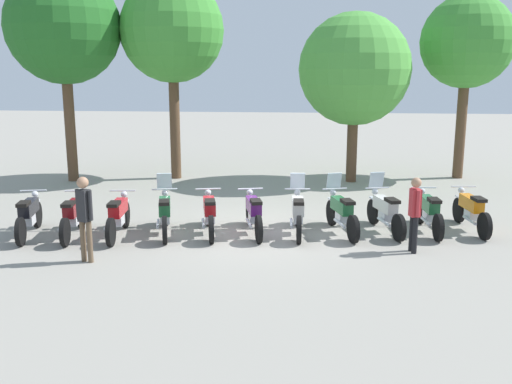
% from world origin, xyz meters
% --- Properties ---
extents(ground_plane, '(80.00, 80.00, 0.00)m').
position_xyz_m(ground_plane, '(0.00, 0.00, 0.00)').
color(ground_plane, gray).
extents(motorcycle_0, '(0.74, 2.15, 0.99)m').
position_xyz_m(motorcycle_0, '(-5.24, -0.73, 0.50)').
color(motorcycle_0, black).
rests_on(motorcycle_0, ground_plane).
extents(motorcycle_1, '(0.64, 2.18, 0.99)m').
position_xyz_m(motorcycle_1, '(-4.19, -0.66, 0.50)').
color(motorcycle_1, black).
rests_on(motorcycle_1, ground_plane).
extents(motorcycle_2, '(0.62, 2.19, 0.99)m').
position_xyz_m(motorcycle_2, '(-3.14, -0.55, 0.50)').
color(motorcycle_2, black).
rests_on(motorcycle_2, ground_plane).
extents(motorcycle_3, '(0.76, 2.15, 1.37)m').
position_xyz_m(motorcycle_3, '(-2.10, -0.26, 0.52)').
color(motorcycle_3, black).
rests_on(motorcycle_3, ground_plane).
extents(motorcycle_4, '(0.73, 2.16, 0.99)m').
position_xyz_m(motorcycle_4, '(-1.05, -0.13, 0.50)').
color(motorcycle_4, black).
rests_on(motorcycle_4, ground_plane).
extents(motorcycle_5, '(0.76, 2.15, 0.99)m').
position_xyz_m(motorcycle_5, '(-0.01, -0.00, 0.50)').
color(motorcycle_5, black).
rests_on(motorcycle_5, ground_plane).
extents(motorcycle_6, '(0.62, 2.19, 1.37)m').
position_xyz_m(motorcycle_6, '(1.04, 0.08, 0.52)').
color(motorcycle_6, black).
rests_on(motorcycle_6, ground_plane).
extents(motorcycle_7, '(0.82, 2.13, 1.37)m').
position_xyz_m(motorcycle_7, '(2.08, 0.21, 0.52)').
color(motorcycle_7, black).
rests_on(motorcycle_7, ground_plane).
extents(motorcycle_8, '(0.81, 2.14, 1.37)m').
position_xyz_m(motorcycle_8, '(3.12, 0.43, 0.52)').
color(motorcycle_8, black).
rests_on(motorcycle_8, ground_plane).
extents(motorcycle_9, '(0.62, 2.19, 0.99)m').
position_xyz_m(motorcycle_9, '(4.18, 0.55, 0.50)').
color(motorcycle_9, black).
rests_on(motorcycle_9, ground_plane).
extents(motorcycle_10, '(0.62, 2.18, 0.99)m').
position_xyz_m(motorcycle_10, '(5.22, 0.77, 0.50)').
color(motorcycle_10, black).
rests_on(motorcycle_10, ground_plane).
extents(person_0, '(0.26, 0.41, 1.63)m').
position_xyz_m(person_0, '(3.54, -1.13, 0.95)').
color(person_0, black).
rests_on(person_0, ground_plane).
extents(person_1, '(0.40, 0.30, 1.76)m').
position_xyz_m(person_1, '(-3.17, -2.42, 1.04)').
color(person_1, brown).
rests_on(person_1, ground_plane).
extents(tree_0, '(3.83, 3.83, 7.17)m').
position_xyz_m(tree_0, '(-7.03, 5.99, 5.22)').
color(tree_0, brown).
rests_on(tree_0, ground_plane).
extents(tree_1, '(3.59, 3.59, 6.98)m').
position_xyz_m(tree_1, '(-3.53, 6.85, 5.14)').
color(tree_1, brown).
rests_on(tree_1, ground_plane).
extents(tree_2, '(3.79, 3.79, 5.76)m').
position_xyz_m(tree_2, '(2.73, 6.80, 3.85)').
color(tree_2, brown).
rests_on(tree_2, ground_plane).
extents(tree_3, '(3.21, 3.21, 6.40)m').
position_xyz_m(tree_3, '(6.63, 7.87, 4.76)').
color(tree_3, brown).
rests_on(tree_3, ground_plane).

